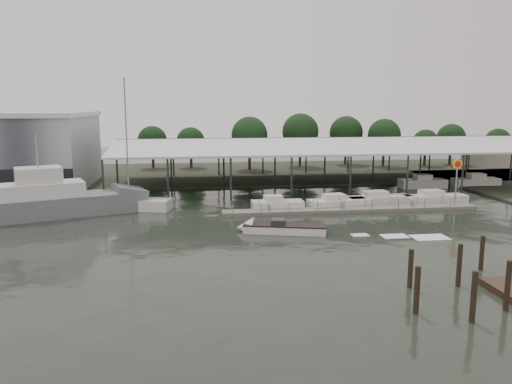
{
  "coord_description": "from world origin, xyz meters",
  "views": [
    {
      "loc": [
        -2.35,
        -41.07,
        11.42
      ],
      "look_at": [
        4.52,
        9.5,
        2.5
      ],
      "focal_mm": 35.0,
      "sensor_mm": 36.0,
      "label": 1
    }
  ],
  "objects": [
    {
      "name": "ground",
      "position": [
        0.0,
        0.0,
        0.0
      ],
      "size": [
        200.0,
        200.0,
        0.0
      ],
      "primitive_type": "plane",
      "color": "#232921",
      "rests_on": "ground"
    },
    {
      "name": "land_strip_far",
      "position": [
        0.0,
        42.0,
        0.1
      ],
      "size": [
        140.0,
        30.0,
        0.3
      ],
      "color": "#35382A",
      "rests_on": "ground"
    },
    {
      "name": "covered_boat_shed",
      "position": [
        17.0,
        28.0,
        6.13
      ],
      "size": [
        58.24,
        24.0,
        6.96
      ],
      "color": "silver",
      "rests_on": "ground"
    },
    {
      "name": "floating_dock",
      "position": [
        15.0,
        10.0,
        0.2
      ],
      "size": [
        28.0,
        2.0,
        1.4
      ],
      "color": "slate",
      "rests_on": "ground"
    },
    {
      "name": "shell_fuel_sign",
      "position": [
        27.0,
        9.99,
        3.93
      ],
      "size": [
        1.1,
        0.18,
        5.55
      ],
      "color": "gray",
      "rests_on": "ground"
    },
    {
      "name": "grey_trawler",
      "position": [
        -16.37,
        12.06,
        1.58
      ],
      "size": [
        19.11,
        10.66,
        8.84
      ],
      "rotation": [
        0.0,
        0.0,
        0.36
      ],
      "color": "slate",
      "rests_on": "ground"
    },
    {
      "name": "white_sailboat",
      "position": [
        -9.64,
        14.81,
        0.66
      ],
      "size": [
        10.64,
        5.44,
        14.54
      ],
      "rotation": [
        0.0,
        0.0,
        -0.29
      ],
      "color": "white",
      "rests_on": "ground"
    },
    {
      "name": "speedboat_underway",
      "position": [
        5.5,
        2.23,
        0.39
      ],
      "size": [
        18.75,
        6.74,
        2.0
      ],
      "rotation": [
        0.0,
        0.0,
        2.87
      ],
      "color": "white",
      "rests_on": "ground"
    },
    {
      "name": "moored_cruiser_0",
      "position": [
        7.16,
        11.83,
        0.61
      ],
      "size": [
        5.66,
        2.21,
        1.7
      ],
      "rotation": [
        0.0,
        0.0,
        0.0
      ],
      "color": "white",
      "rests_on": "ground"
    },
    {
      "name": "moored_cruiser_1",
      "position": [
        14.04,
        11.84,
        0.61
      ],
      "size": [
        7.03,
        3.02,
        1.7
      ],
      "rotation": [
        0.0,
        0.0,
        0.12
      ],
      "color": "white",
      "rests_on": "ground"
    },
    {
      "name": "moored_cruiser_2",
      "position": [
        19.35,
        13.14,
        0.61
      ],
      "size": [
        7.98,
        3.12,
        1.7
      ],
      "rotation": [
        0.0,
        0.0,
        0.12
      ],
      "color": "white",
      "rests_on": "ground"
    },
    {
      "name": "moored_cruiser_3",
      "position": [
        26.04,
        12.88,
        0.61
      ],
      "size": [
        7.58,
        2.66,
        1.7
      ],
      "rotation": [
        0.0,
        0.0,
        0.06
      ],
      "color": "white",
      "rests_on": "ground"
    },
    {
      "name": "mooring_pilings",
      "position": [
        13.54,
        -14.45,
        1.05
      ],
      "size": [
        8.23,
        8.32,
        3.53
      ],
      "color": "#2E2317",
      "rests_on": "ground"
    },
    {
      "name": "horizon_tree_line",
      "position": [
        22.58,
        47.79,
        5.8
      ],
      "size": [
        69.4,
        11.51,
        9.95
      ],
      "color": "#312315",
      "rests_on": "ground"
    }
  ]
}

